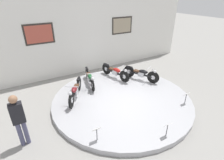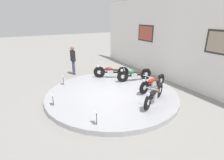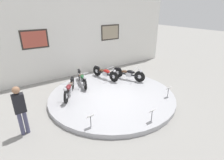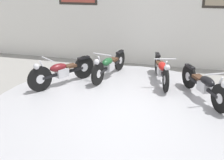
# 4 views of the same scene
# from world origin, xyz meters

# --- Properties ---
(ground_plane) EXTENTS (60.00, 60.00, 0.00)m
(ground_plane) POSITION_xyz_m (0.00, 0.00, 0.00)
(ground_plane) COLOR gray
(display_platform) EXTENTS (5.96, 5.96, 0.19)m
(display_platform) POSITION_xyz_m (0.00, 0.00, 0.10)
(display_platform) COLOR #ADADB2
(display_platform) RESTS_ON ground_plane
(back_wall) EXTENTS (14.00, 0.22, 4.51)m
(back_wall) POSITION_xyz_m (0.00, 3.91, 2.26)
(back_wall) COLOR white
(back_wall) RESTS_ON ground_plane
(motorcycle_maroon) EXTENTS (1.13, 1.71, 0.80)m
(motorcycle_maroon) POSITION_xyz_m (-1.78, 0.91, 0.58)
(motorcycle_maroon) COLOR black
(motorcycle_maroon) RESTS_ON display_platform
(motorcycle_green) EXTENTS (0.59, 1.94, 0.79)m
(motorcycle_green) POSITION_xyz_m (-0.73, 1.76, 0.57)
(motorcycle_green) COLOR black
(motorcycle_green) RESTS_ON display_platform
(motorcycle_red) EXTENTS (0.64, 1.92, 0.79)m
(motorcycle_red) POSITION_xyz_m (0.73, 1.76, 0.57)
(motorcycle_red) COLOR black
(motorcycle_red) RESTS_ON display_platform
(motorcycle_black) EXTENTS (0.97, 1.77, 0.79)m
(motorcycle_black) POSITION_xyz_m (1.78, 0.91, 0.57)
(motorcycle_black) COLOR black
(motorcycle_black) RESTS_ON display_platform
(info_placard_front_left) EXTENTS (0.26, 0.11, 0.51)m
(info_placard_front_left) POSITION_xyz_m (-2.01, -1.70, 0.56)
(info_placard_front_left) COLOR #333338
(info_placard_front_left) RESTS_ON display_platform
(info_placard_front_centre) EXTENTS (0.26, 0.11, 0.51)m
(info_placard_front_centre) POSITION_xyz_m (0.00, -2.63, 0.56)
(info_placard_front_centre) COLOR #333338
(info_placard_front_centre) RESTS_ON display_platform
(info_placard_front_right) EXTENTS (0.26, 0.11, 0.51)m
(info_placard_front_right) POSITION_xyz_m (2.01, -1.70, 0.56)
(info_placard_front_right) COLOR #333338
(info_placard_front_right) RESTS_ON display_platform
(visitor_standing) EXTENTS (0.36, 0.24, 1.79)m
(visitor_standing) POSITION_xyz_m (-3.97, -0.53, 1.03)
(visitor_standing) COLOR #4C4C6B
(visitor_standing) RESTS_ON ground_plane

